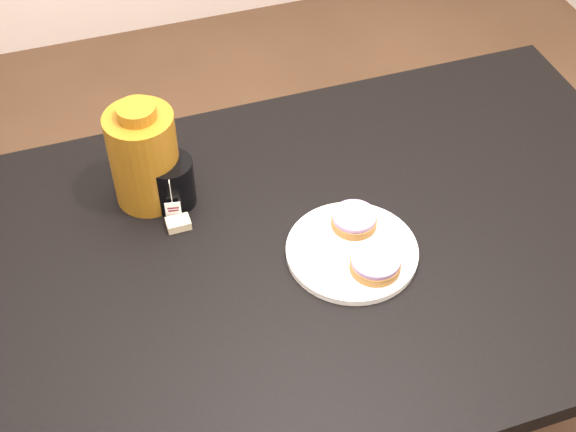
{
  "coord_description": "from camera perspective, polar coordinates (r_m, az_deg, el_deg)",
  "views": [
    {
      "loc": [
        -0.39,
        -0.93,
        1.87
      ],
      "look_at": [
        -0.07,
        0.03,
        0.81
      ],
      "focal_mm": 50.0,
      "sensor_mm": 36.0,
      "label": 1
    }
  ],
  "objects": [
    {
      "name": "mug",
      "position": [
        1.56,
        -8.42,
        2.41
      ],
      "size": [
        0.14,
        0.11,
        0.1
      ],
      "rotation": [
        0.0,
        0.0,
        -0.19
      ],
      "color": "black",
      "rests_on": "table"
    },
    {
      "name": "bagel_back",
      "position": [
        1.51,
        4.72,
        -0.26
      ],
      "size": [
        0.12,
        0.12,
        0.03
      ],
      "color": "brown",
      "rests_on": "plate"
    },
    {
      "name": "bagel_front",
      "position": [
        1.44,
        6.23,
        -3.36
      ],
      "size": [
        0.13,
        0.13,
        0.03
      ],
      "color": "brown",
      "rests_on": "plate"
    },
    {
      "name": "bagel_package",
      "position": [
        1.55,
        -10.19,
        4.2
      ],
      "size": [
        0.13,
        0.13,
        0.22
      ],
      "rotation": [
        0.0,
        0.0,
        -0.01
      ],
      "color": "#63390D",
      "rests_on": "table"
    },
    {
      "name": "table",
      "position": [
        1.57,
        2.83,
        -3.91
      ],
      "size": [
        1.4,
        0.9,
        0.75
      ],
      "color": "black",
      "rests_on": "ground_plane"
    },
    {
      "name": "teabag_pouch",
      "position": [
        1.54,
        -7.8,
        -0.53
      ],
      "size": [
        0.05,
        0.03,
        0.02
      ],
      "primitive_type": "cube",
      "rotation": [
        0.0,
        0.0,
        0.0
      ],
      "color": "#C6B793",
      "rests_on": "table"
    },
    {
      "name": "plate",
      "position": [
        1.48,
        4.57,
        -2.46
      ],
      "size": [
        0.24,
        0.24,
        0.02
      ],
      "color": "white",
      "rests_on": "table"
    }
  ]
}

